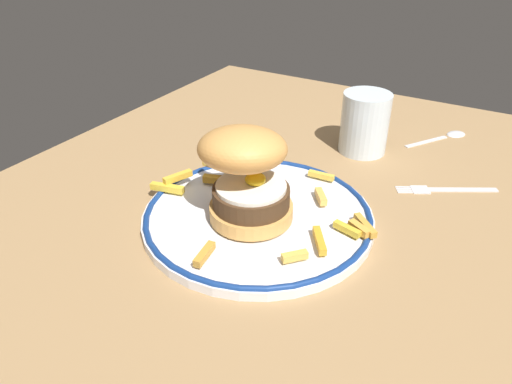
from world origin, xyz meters
TOP-DOWN VIEW (x-y plane):
  - ground_plane at (0.00, 0.00)cm, footprint 112.17×85.92cm
  - dinner_plate at (-0.49, 2.24)cm, footprint 29.53×29.53cm
  - burger at (-1.66, 2.88)cm, footprint 14.69×14.35cm
  - fries_pile at (1.98, 3.32)cm, footprint 25.45×30.54cm
  - water_glass at (26.39, -2.39)cm, footprint 7.70×7.70cm
  - fork at (20.00, -16.97)cm, footprint 8.33×13.19cm
  - spoon at (39.69, -13.96)cm, footprint 12.08×8.68cm

SIDE VIEW (x-z plane):
  - ground_plane at x=0.00cm, z-range -4.00..0.00cm
  - fork at x=20.00cm, z-range 0.00..0.36cm
  - spoon at x=39.69cm, z-range -0.09..0.81cm
  - dinner_plate at x=-0.49cm, z-range 0.04..1.64cm
  - fries_pile at x=1.98cm, z-range 0.80..3.73cm
  - water_glass at x=26.39cm, z-range -0.74..9.08cm
  - burger at x=-1.66cm, z-range 1.46..14.09cm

